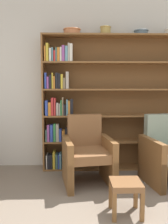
% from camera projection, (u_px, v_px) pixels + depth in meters
% --- Properties ---
extents(wall_back, '(12.00, 0.06, 2.75)m').
position_uv_depth(wall_back, '(105.00, 83.00, 4.09)').
color(wall_back, silver).
rests_on(wall_back, ground).
extents(bookshelf, '(2.49, 0.30, 2.10)m').
position_uv_depth(bookshelf, '(107.00, 104.00, 3.96)').
color(bookshelf, brown).
rests_on(bookshelf, ground).
extents(bowl_stoneware, '(0.27, 0.27, 0.09)m').
position_uv_depth(bowl_stoneware, '(72.00, 31.00, 3.80)').
color(bowl_stoneware, '#C67547').
rests_on(bowl_stoneware, bookshelf).
extents(bowl_terracotta, '(0.17, 0.17, 0.12)m').
position_uv_depth(bowl_terracotta, '(106.00, 30.00, 3.81)').
color(bowl_terracotta, tan).
rests_on(bowl_terracotta, bookshelf).
extents(bowl_olive, '(0.23, 0.23, 0.07)m').
position_uv_depth(bowl_olive, '(141.00, 32.00, 3.83)').
color(bowl_olive, slate).
rests_on(bowl_olive, bookshelf).
extents(armchair_leather, '(0.74, 0.77, 0.92)m').
position_uv_depth(armchair_leather, '(87.00, 154.00, 3.41)').
color(armchair_leather, brown).
rests_on(armchair_leather, ground).
extents(armchair_cushioned, '(0.75, 0.78, 0.92)m').
position_uv_depth(armchair_cushioned, '(168.00, 153.00, 3.44)').
color(armchair_cushioned, brown).
rests_on(armchair_cushioned, ground).
extents(footstool, '(0.32, 0.32, 0.36)m').
position_uv_depth(footstool, '(126.00, 188.00, 2.57)').
color(footstool, brown).
rests_on(footstool, ground).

